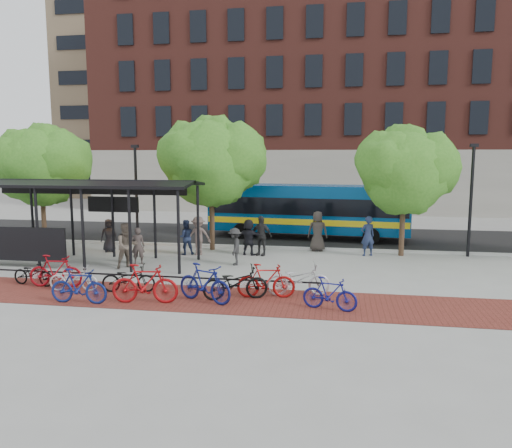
% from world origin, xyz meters
% --- Properties ---
extents(ground, '(160.00, 160.00, 0.00)m').
position_xyz_m(ground, '(0.00, 0.00, 0.00)').
color(ground, '#9E9E99').
rests_on(ground, ground).
extents(asphalt_street, '(160.00, 8.00, 0.01)m').
position_xyz_m(asphalt_street, '(0.00, 8.00, 0.01)').
color(asphalt_street, black).
rests_on(asphalt_street, ground).
extents(curb, '(160.00, 0.25, 0.12)m').
position_xyz_m(curb, '(0.00, 4.00, 0.06)').
color(curb, '#B7B7B2').
rests_on(curb, ground).
extents(brick_strip, '(24.00, 3.00, 0.01)m').
position_xyz_m(brick_strip, '(-2.00, -5.00, 0.00)').
color(brick_strip, maroon).
rests_on(brick_strip, ground).
extents(bike_rack_rail, '(12.00, 0.05, 0.95)m').
position_xyz_m(bike_rack_rail, '(-3.30, -4.10, 0.00)').
color(bike_rack_rail, black).
rests_on(bike_rack_rail, ground).
extents(building_brick, '(55.00, 14.00, 20.00)m').
position_xyz_m(building_brick, '(10.00, 26.00, 10.00)').
color(building_brick, maroon).
rests_on(building_brick, ground).
extents(building_tower, '(22.00, 22.00, 30.00)m').
position_xyz_m(building_tower, '(-16.00, 40.00, 15.00)').
color(building_tower, '#7A664C').
rests_on(building_tower, ground).
extents(bus_shelter, '(10.60, 3.07, 3.60)m').
position_xyz_m(bus_shelter, '(-8.13, -0.48, 3.00)').
color(bus_shelter, black).
rests_on(bus_shelter, ground).
extents(tree_a, '(4.90, 4.00, 6.18)m').
position_xyz_m(tree_a, '(-11.91, 3.35, 4.24)').
color(tree_a, '#382619').
rests_on(tree_a, ground).
extents(tree_b, '(5.15, 4.20, 6.47)m').
position_xyz_m(tree_b, '(-2.90, 3.35, 4.46)').
color(tree_b, '#382619').
rests_on(tree_b, ground).
extents(tree_c, '(4.66, 3.80, 5.92)m').
position_xyz_m(tree_c, '(6.09, 3.35, 4.05)').
color(tree_c, '#382619').
rests_on(tree_c, ground).
extents(lamp_post_left, '(0.35, 0.20, 5.12)m').
position_xyz_m(lamp_post_left, '(-7.00, 3.60, 2.75)').
color(lamp_post_left, black).
rests_on(lamp_post_left, ground).
extents(lamp_post_right, '(0.35, 0.20, 5.12)m').
position_xyz_m(lamp_post_right, '(9.00, 3.60, 2.75)').
color(lamp_post_right, black).
rests_on(lamp_post_right, ground).
extents(bus, '(11.16, 3.47, 2.97)m').
position_xyz_m(bus, '(1.41, 7.47, 1.70)').
color(bus, navy).
rests_on(bus, ground).
extents(bike_0, '(1.74, 0.82, 0.88)m').
position_xyz_m(bike_0, '(-7.58, -4.40, 0.44)').
color(bike_0, black).
rests_on(bike_0, ground).
extents(bike_1, '(1.97, 0.72, 1.16)m').
position_xyz_m(bike_1, '(-6.66, -4.47, 0.58)').
color(bike_1, maroon).
rests_on(bike_1, ground).
extents(bike_2, '(1.73, 0.78, 0.88)m').
position_xyz_m(bike_2, '(-5.79, -4.82, 0.44)').
color(bike_2, '#B8B8BB').
rests_on(bike_2, ground).
extents(bike_3, '(1.87, 0.56, 1.12)m').
position_xyz_m(bike_3, '(-4.85, -6.16, 0.56)').
color(bike_3, navy).
rests_on(bike_3, ground).
extents(bike_4, '(1.89, 0.91, 0.95)m').
position_xyz_m(bike_4, '(-3.86, -4.66, 0.48)').
color(bike_4, black).
rests_on(bike_4, ground).
extents(bike_5, '(2.15, 0.85, 1.26)m').
position_xyz_m(bike_5, '(-2.82, -5.78, 0.63)').
color(bike_5, '#9C0E11').
rests_on(bike_5, ground).
extents(bike_7, '(2.11, 1.37, 1.24)m').
position_xyz_m(bike_7, '(-1.01, -5.35, 0.62)').
color(bike_7, navy).
rests_on(bike_7, ground).
extents(bike_8, '(2.23, 1.39, 1.11)m').
position_xyz_m(bike_8, '(-0.11, -4.90, 0.55)').
color(bike_8, black).
rests_on(bike_8, ground).
extents(bike_9, '(1.95, 0.80, 1.14)m').
position_xyz_m(bike_9, '(0.83, -4.56, 0.57)').
color(bike_9, maroon).
rests_on(bike_9, ground).
extents(bike_10, '(2.21, 1.15, 1.11)m').
position_xyz_m(bike_10, '(1.84, -4.10, 0.55)').
color(bike_10, '#B6B6B9').
rests_on(bike_10, ground).
extents(bike_11, '(1.74, 0.86, 1.01)m').
position_xyz_m(bike_11, '(2.91, -5.53, 0.50)').
color(bike_11, navy).
rests_on(bike_11, ground).
extents(pedestrian_0, '(0.92, 0.80, 1.58)m').
position_xyz_m(pedestrian_0, '(-7.77, 1.97, 0.79)').
color(pedestrian_0, black).
rests_on(pedestrian_0, ground).
extents(pedestrian_1, '(0.65, 0.50, 1.57)m').
position_xyz_m(pedestrian_1, '(-5.31, -0.38, 0.79)').
color(pedestrian_1, '#433936').
rests_on(pedestrian_1, ground).
extents(pedestrian_2, '(0.98, 0.90, 1.63)m').
position_xyz_m(pedestrian_2, '(-3.92, 1.88, 0.82)').
color(pedestrian_2, '#1B2540').
rests_on(pedestrian_2, ground).
extents(pedestrian_3, '(1.21, 0.75, 1.80)m').
position_xyz_m(pedestrian_3, '(-3.30, 1.91, 0.90)').
color(pedestrian_3, brown).
rests_on(pedestrian_3, ground).
extents(pedestrian_4, '(1.16, 0.74, 1.84)m').
position_xyz_m(pedestrian_4, '(-0.42, 2.28, 0.92)').
color(pedestrian_4, '#242424').
rests_on(pedestrian_4, ground).
extents(pedestrian_5, '(1.62, 0.77, 1.68)m').
position_xyz_m(pedestrian_5, '(-0.99, 2.27, 0.84)').
color(pedestrian_5, black).
rests_on(pedestrian_5, ground).
extents(pedestrian_6, '(0.99, 0.69, 1.95)m').
position_xyz_m(pedestrian_6, '(2.12, 3.80, 0.97)').
color(pedestrian_6, '#37312C').
rests_on(pedestrian_6, ground).
extents(pedestrian_7, '(0.79, 0.67, 1.85)m').
position_xyz_m(pedestrian_7, '(4.45, 3.01, 0.92)').
color(pedestrian_7, '#212C4D').
rests_on(pedestrian_7, ground).
extents(pedestrian_8, '(1.15, 1.14, 1.88)m').
position_xyz_m(pedestrian_8, '(-5.42, -1.26, 0.94)').
color(pedestrian_8, brown).
rests_on(pedestrian_8, ground).
extents(pedestrian_9, '(0.73, 1.09, 1.58)m').
position_xyz_m(pedestrian_9, '(-1.19, 0.09, 0.79)').
color(pedestrian_9, '#272727').
rests_on(pedestrian_9, ground).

